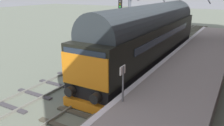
{
  "coord_description": "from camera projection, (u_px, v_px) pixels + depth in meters",
  "views": [
    {
      "loc": [
        6.1,
        -10.46,
        5.62
      ],
      "look_at": [
        0.2,
        -0.17,
        1.84
      ],
      "focal_mm": 36.37,
      "sensor_mm": 36.0,
      "label": 1
    }
  ],
  "objects": [
    {
      "name": "diesel_locomotive",
      "position": [
        150.0,
        33.0,
        17.59
      ],
      "size": [
        2.74,
        17.67,
        4.68
      ],
      "color": "black",
      "rests_on": "ground"
    },
    {
      "name": "station_platform",
      "position": [
        172.0,
        98.0,
        11.38
      ],
      "size": [
        4.0,
        44.0,
        1.01
      ],
      "color": "gray",
      "rests_on": "ground"
    },
    {
      "name": "track_main",
      "position": [
        110.0,
        91.0,
        13.22
      ],
      "size": [
        2.5,
        60.0,
        0.15
      ],
      "color": "slate",
      "rests_on": "ground"
    },
    {
      "name": "ground_plane",
      "position": [
        110.0,
        92.0,
        13.24
      ],
      "size": [
        140.0,
        140.0,
        0.0
      ],
      "primitive_type": "plane",
      "color": "slate",
      "rests_on": "ground"
    },
    {
      "name": "platform_number_sign",
      "position": [
        123.0,
        78.0,
        9.6
      ],
      "size": [
        0.1,
        0.44,
        1.62
      ],
      "color": "slate",
      "rests_on": "station_platform"
    },
    {
      "name": "signal_post_near",
      "position": [
        120.0,
        15.0,
        25.32
      ],
      "size": [
        0.44,
        0.22,
        4.71
      ],
      "color": "gray",
      "rests_on": "ground"
    },
    {
      "name": "track_adjacent_west",
      "position": [
        64.0,
        80.0,
        14.9
      ],
      "size": [
        2.5,
        60.0,
        0.15
      ],
      "color": "gray",
      "rests_on": "ground"
    }
  ]
}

